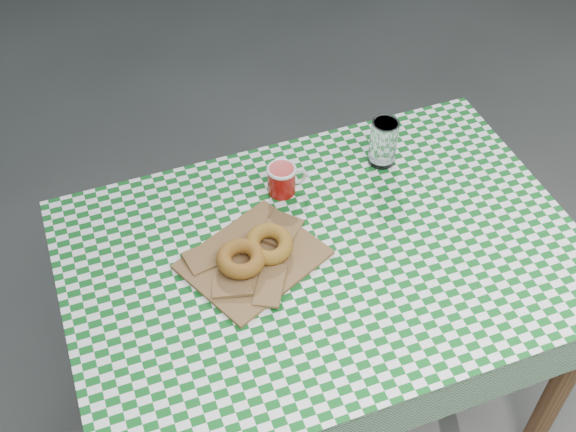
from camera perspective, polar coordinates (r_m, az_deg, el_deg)
The scene contains 8 objects.
ground at distance 2.31m, azimuth 2.63°, elevation -15.57°, with size 60.00×60.00×0.00m, color #4C4D48.
table at distance 2.00m, azimuth 2.59°, elevation -10.07°, with size 1.20×0.80×0.75m, color brown.
tablecloth at distance 1.69m, azimuth 3.01°, elevation -3.04°, with size 1.22×0.82×0.01m, color #0D581A.
paper_bag at distance 1.67m, azimuth -2.77°, elevation -3.40°, with size 0.30×0.24×0.02m, color brown.
bagel_front at distance 1.64m, azimuth -3.74°, elevation -3.40°, with size 0.11×0.11×0.04m, color brown.
bagel_back at distance 1.66m, azimuth -1.52°, elevation -2.25°, with size 0.11×0.11×0.04m, color #95631F.
coffee_mug at distance 1.80m, azimuth -0.51°, elevation 2.88°, with size 0.14×0.14×0.08m, color #960D09, non-canonical shape.
drinking_glass at distance 1.89m, azimuth 7.57°, elevation 5.80°, with size 0.07×0.07×0.13m, color white.
Camera 1 is at (-0.34, -1.02, 2.04)m, focal length 44.84 mm.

